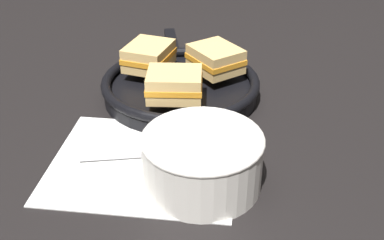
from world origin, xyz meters
TOP-DOWN VIEW (x-y plane):
  - ground_plane at (0.00, 0.00)m, footprint 4.00×4.00m
  - napkin at (-0.06, -0.03)m, footprint 0.31×0.27m
  - soup_bowl at (0.04, -0.06)m, footprint 0.17×0.17m
  - spoon at (-0.04, -0.01)m, footprint 0.17×0.08m
  - skillet at (-0.06, 0.19)m, footprint 0.30×0.41m
  - sandwich_near_left at (0.00, 0.23)m, footprint 0.12×0.12m
  - sandwich_near_right at (-0.13, 0.22)m, footprint 0.09×0.10m
  - sandwich_far_left at (-0.05, 0.11)m, footprint 0.11×0.10m

SIDE VIEW (x-z plane):
  - ground_plane at x=0.00m, z-range 0.00..0.00m
  - napkin at x=-0.06m, z-range 0.00..0.00m
  - spoon at x=-0.04m, z-range 0.00..0.01m
  - skillet at x=-0.06m, z-range 0.00..0.04m
  - soup_bowl at x=0.04m, z-range 0.01..0.09m
  - sandwich_near_left at x=0.00m, z-range 0.04..0.09m
  - sandwich_near_right at x=-0.13m, z-range 0.04..0.09m
  - sandwich_far_left at x=-0.05m, z-range 0.04..0.09m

